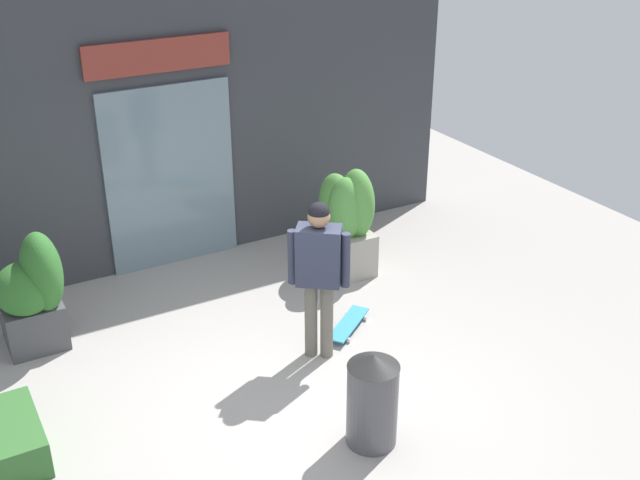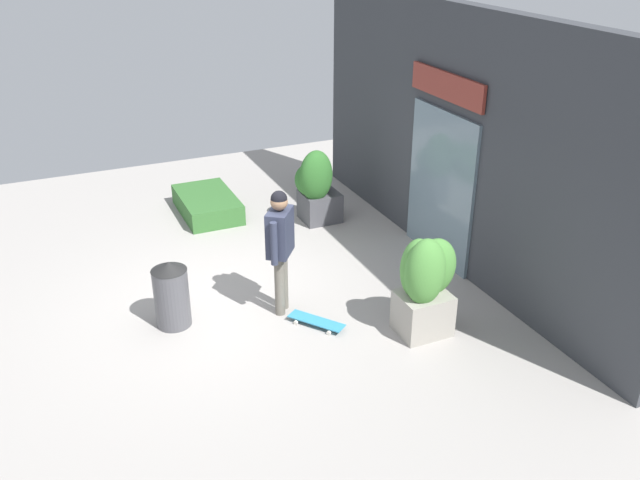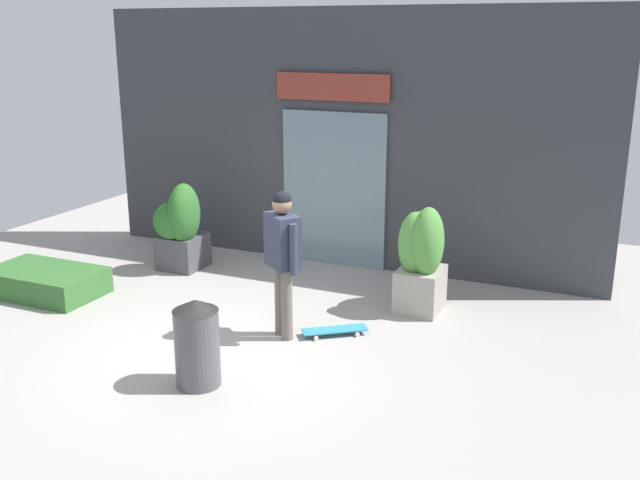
{
  "view_description": "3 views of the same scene",
  "coord_description": "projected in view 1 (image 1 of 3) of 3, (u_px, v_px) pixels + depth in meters",
  "views": [
    {
      "loc": [
        -2.81,
        -5.39,
        4.56
      ],
      "look_at": [
        0.73,
        0.88,
        1.06
      ],
      "focal_mm": 43.88,
      "sensor_mm": 36.0,
      "label": 1
    },
    {
      "loc": [
        7.68,
        -2.2,
        4.76
      ],
      "look_at": [
        0.73,
        0.88,
        1.06
      ],
      "focal_mm": 38.14,
      "sensor_mm": 36.0,
      "label": 2
    },
    {
      "loc": [
        3.93,
        -6.34,
        3.36
      ],
      "look_at": [
        0.73,
        0.88,
        1.06
      ],
      "focal_mm": 40.52,
      "sensor_mm": 36.0,
      "label": 3
    }
  ],
  "objects": [
    {
      "name": "ground_plane",
      "position": [
        299.0,
        392.0,
        7.46
      ],
      "size": [
        12.0,
        12.0,
        0.0
      ],
      "primitive_type": "plane",
      "color": "#9E9993"
    },
    {
      "name": "building_facade",
      "position": [
        166.0,
        118.0,
        9.25
      ],
      "size": [
        7.67,
        0.31,
        3.68
      ],
      "color": "#383A3F",
      "rests_on": "ground_plane"
    },
    {
      "name": "skateboarder",
      "position": [
        319.0,
        265.0,
        7.56
      ],
      "size": [
        0.51,
        0.47,
        1.7
      ],
      "rotation": [
        0.0,
        0.0,
        0.93
      ],
      "color": "#666056",
      "rests_on": "ground_plane"
    },
    {
      "name": "skateboard",
      "position": [
        348.0,
        324.0,
        8.43
      ],
      "size": [
        0.72,
        0.61,
        0.08
      ],
      "rotation": [
        0.0,
        0.0,
        0.64
      ],
      "color": "teal",
      "rests_on": "ground_plane"
    },
    {
      "name": "planter_box_left",
      "position": [
        347.0,
        218.0,
        9.34
      ],
      "size": [
        0.55,
        0.77,
        1.34
      ],
      "color": "gray",
      "rests_on": "ground_plane"
    },
    {
      "name": "planter_box_right",
      "position": [
        34.0,
        293.0,
        7.88
      ],
      "size": [
        0.68,
        0.72,
        1.3
      ],
      "color": "#47474C",
      "rests_on": "ground_plane"
    },
    {
      "name": "trash_bin",
      "position": [
        372.0,
        399.0,
        6.64
      ],
      "size": [
        0.45,
        0.45,
        0.89
      ],
      "color": "#4C4C51",
      "rests_on": "ground_plane"
    }
  ]
}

